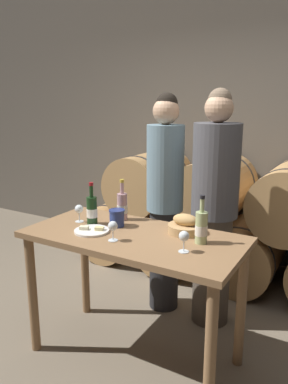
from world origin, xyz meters
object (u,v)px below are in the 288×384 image
at_px(blue_crock, 117,217).
at_px(wine_glass_center, 184,237).
at_px(wine_bottle_rose, 122,206).
at_px(bread_basket, 185,226).
at_px(person_right, 214,209).
at_px(tasting_table, 133,254).
at_px(cheese_plate, 92,230).
at_px(wine_glass_left, 113,227).
at_px(person_left, 165,201).
at_px(wine_bottle_red, 92,210).
at_px(wine_bottle_white, 201,227).
at_px(wine_glass_far_left, 79,210).

distance_m(blue_crock, wine_glass_center, 0.61).
relative_size(wine_bottle_rose, bread_basket, 1.31).
height_order(person_right, blue_crock, person_right).
xyz_separation_m(wine_bottle_rose, wine_glass_center, (0.63, -0.33, -0.01)).
distance_m(tasting_table, bread_basket, 0.38).
distance_m(bread_basket, wine_glass_center, 0.32).
distance_m(cheese_plate, wine_glass_left, 0.23).
relative_size(tasting_table, person_left, 0.79).
height_order(person_left, wine_bottle_rose, person_left).
bearing_deg(bread_basket, wine_bottle_rose, 176.81).
xyz_separation_m(wine_bottle_red, cheese_plate, (0.10, -0.13, -0.09)).
height_order(wine_bottle_white, wine_glass_center, wine_bottle_white).
height_order(wine_glass_far_left, wine_glass_left, same).
distance_m(wine_glass_far_left, wine_glass_center, 0.87).
relative_size(wine_bottle_red, wine_glass_left, 2.36).
xyz_separation_m(wine_glass_far_left, wine_glass_center, (0.86, -0.13, 0.00)).
xyz_separation_m(tasting_table, person_right, (0.29, 0.69, 0.17)).
height_order(person_left, wine_bottle_red, person_left).
bearing_deg(wine_glass_far_left, wine_glass_left, -23.96).
distance_m(tasting_table, cheese_plate, 0.31).
relative_size(person_left, wine_bottle_red, 6.08).
bearing_deg(blue_crock, tasting_table, -24.27).
bearing_deg(blue_crock, bread_basket, 14.24).
relative_size(person_left, blue_crock, 15.29).
bearing_deg(wine_glass_far_left, bread_basket, 12.83).
relative_size(person_right, blue_crock, 15.51).
height_order(blue_crock, wine_glass_left, wine_glass_left).
relative_size(blue_crock, wine_glass_center, 0.94).
bearing_deg(wine_bottle_rose, blue_crock, -70.75).
height_order(tasting_table, wine_bottle_red, wine_bottle_red).
distance_m(blue_crock, wine_glass_far_left, 0.29).
bearing_deg(blue_crock, wine_bottle_red, -166.22).
bearing_deg(cheese_plate, wine_glass_far_left, 148.91).
bearing_deg(wine_bottle_red, blue_crock, 13.78).
relative_size(wine_bottle_white, wine_glass_left, 2.38).
relative_size(tasting_table, wine_bottle_rose, 4.77).
distance_m(wine_bottle_white, wine_glass_left, 0.53).
height_order(tasting_table, wine_glass_left, wine_glass_left).
height_order(person_right, wine_bottle_red, person_right).
bearing_deg(wine_bottle_red, wine_glass_center, -10.43).
distance_m(tasting_table, wine_bottle_white, 0.50).
height_order(blue_crock, wine_glass_center, wine_glass_center).
xyz_separation_m(person_left, wine_glass_center, (0.52, -0.79, 0.04)).
distance_m(wine_bottle_white, bread_basket, 0.20).
bearing_deg(wine_bottle_white, wine_bottle_rose, 167.36).
height_order(person_left, wine_glass_center, person_left).
relative_size(person_right, cheese_plate, 7.95).
bearing_deg(wine_glass_left, person_left, 95.25).
height_order(person_right, wine_glass_left, person_right).
bearing_deg(tasting_table, cheese_plate, -159.87).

